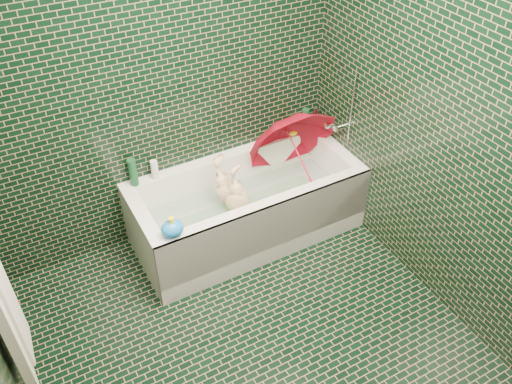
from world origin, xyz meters
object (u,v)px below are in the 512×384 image
bath_toy (172,228)px  child (237,206)px  rubber_duck (294,131)px  bathtub (248,213)px  umbrella (298,155)px

bath_toy → child: bearing=38.1°
rubber_duck → child: bearing=-161.5°
rubber_duck → bathtub: bearing=-157.1°
child → bath_toy: size_ratio=5.18×
umbrella → bath_toy: (-1.15, -0.33, 0.03)m
bathtub → bath_toy: bearing=-156.9°
child → umbrella: 0.60m
umbrella → rubber_duck: 0.32m
umbrella → bath_toy: umbrella is taller
bathtub → child: (-0.08, 0.02, 0.10)m
child → bath_toy: bearing=-78.0°
child → bath_toy: (-0.61, -0.32, 0.30)m
child → rubber_duck: rubber_duck is taller
umbrella → bathtub: bearing=-165.3°
bathtub → rubber_duck: 0.77m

